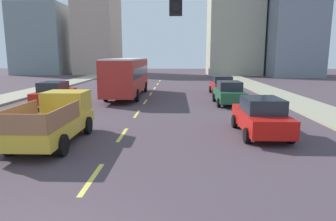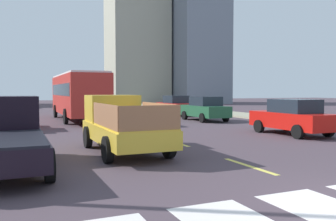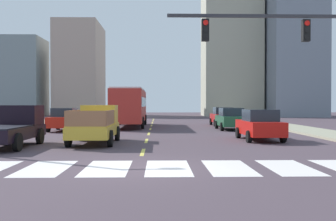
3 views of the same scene
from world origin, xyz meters
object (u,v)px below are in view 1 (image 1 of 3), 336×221
object	(u,v)px
sedan_near_left	(54,94)
sedan_far	(229,93)
pickup_stakebed	(57,119)
sedan_mid	(222,85)
city_bus	(127,74)
sedan_near_right	(261,116)

from	to	relation	value
sedan_near_left	sedan_far	bearing A→B (deg)	5.85
pickup_stakebed	sedan_near_left	bearing A→B (deg)	115.04
sedan_far	sedan_mid	world-z (taller)	same
city_bus	sedan_near_right	xyz separation A→B (m)	(8.16, -12.84, -1.09)
sedan_near_left	sedan_far	xyz separation A→B (m)	(12.69, 0.88, 0.00)
sedan_near_left	sedan_mid	size ratio (longest dim) A/B	1.00
sedan_near_right	sedan_near_left	bearing A→B (deg)	150.70
sedan_near_left	sedan_far	size ratio (longest dim) A/B	1.00
city_bus	sedan_mid	size ratio (longest dim) A/B	2.45
pickup_stakebed	sedan_far	size ratio (longest dim) A/B	1.18
sedan_near_left	sedan_mid	xyz separation A→B (m)	(13.03, 6.71, 0.00)
city_bus	sedan_far	bearing A→B (deg)	-27.06
sedan_near_left	sedan_far	distance (m)	12.72
pickup_stakebed	sedan_near_left	size ratio (longest dim) A/B	1.18
pickup_stakebed	sedan_near_right	size ratio (longest dim) A/B	1.18
sedan_near_right	sedan_mid	size ratio (longest dim) A/B	1.00
pickup_stakebed	sedan_mid	bearing A→B (deg)	61.92
sedan_far	sedan_mid	xyz separation A→B (m)	(0.34, 5.83, 0.00)
city_bus	sedan_mid	xyz separation A→B (m)	(8.53, 1.75, -1.09)
sedan_near_right	sedan_far	bearing A→B (deg)	92.39
sedan_near_left	sedan_mid	bearing A→B (deg)	29.14
sedan_far	sedan_near_right	bearing A→B (deg)	-91.30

